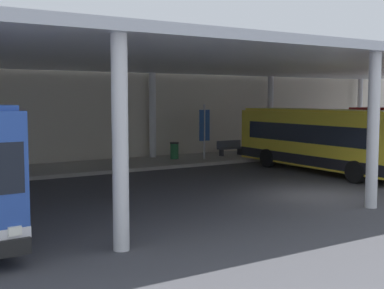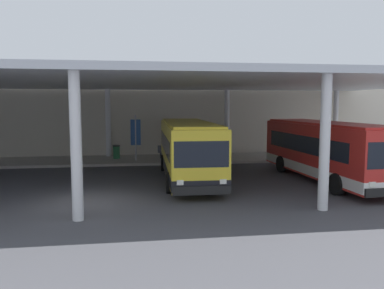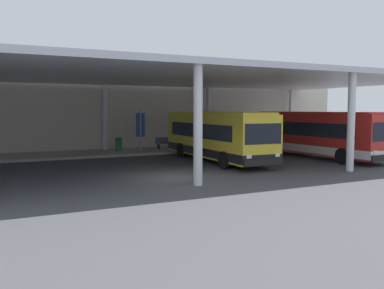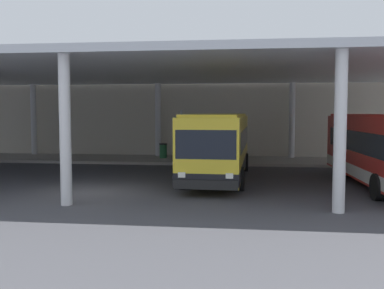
{
  "view_description": "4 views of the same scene",
  "coord_description": "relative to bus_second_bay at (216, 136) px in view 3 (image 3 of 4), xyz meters",
  "views": [
    {
      "loc": [
        -14.28,
        -13.82,
        3.71
      ],
      "look_at": [
        -2.48,
        5.06,
        1.71
      ],
      "focal_mm": 47.8,
      "sensor_mm": 36.0,
      "label": 1
    },
    {
      "loc": [
        2.08,
        -16.22,
        4.08
      ],
      "look_at": [
        5.25,
        5.37,
        1.82
      ],
      "focal_mm": 35.82,
      "sensor_mm": 36.0,
      "label": 2
    },
    {
      "loc": [
        -8.19,
        -18.4,
        3.35
      ],
      "look_at": [
        1.96,
        2.02,
        1.38
      ],
      "focal_mm": 38.37,
      "sensor_mm": 36.0,
      "label": 3
    },
    {
      "loc": [
        6.32,
        -17.26,
        3.26
      ],
      "look_at": [
        3.5,
        4.93,
        1.63
      ],
      "focal_mm": 41.6,
      "sensor_mm": 36.0,
      "label": 4
    }
  ],
  "objects": [
    {
      "name": "bench_waiting",
      "position": [
        -0.33,
        7.43,
        -0.99
      ],
      "size": [
        1.8,
        0.45,
        0.92
      ],
      "color": "#4C515B",
      "rests_on": "platform_kerb"
    },
    {
      "name": "platform_kerb",
      "position": [
        -4.88,
        7.36,
        -1.57
      ],
      "size": [
        42.0,
        4.5,
        0.18
      ],
      "primitive_type": "cube",
      "color": "#A39E93",
      "rests_on": "ground"
    },
    {
      "name": "banner_sign",
      "position": [
        -2.83,
        6.55,
        0.32
      ],
      "size": [
        0.7,
        0.12,
        3.2
      ],
      "color": "#B2B2B7",
      "rests_on": "platform_kerb"
    },
    {
      "name": "trash_bin",
      "position": [
        -4.23,
        7.62,
        -0.98
      ],
      "size": [
        0.52,
        0.52,
        0.98
      ],
      "color": "#236638",
      "rests_on": "platform_kerb"
    },
    {
      "name": "ground_plane",
      "position": [
        -4.88,
        -4.39,
        -1.66
      ],
      "size": [
        200.0,
        200.0,
        0.0
      ],
      "primitive_type": "plane",
      "color": "#47474C"
    },
    {
      "name": "bus_second_bay",
      "position": [
        0.0,
        0.0,
        0.0
      ],
      "size": [
        2.91,
        10.59,
        3.17
      ],
      "color": "yellow",
      "rests_on": "ground"
    },
    {
      "name": "canopy_shelter",
      "position": [
        -4.88,
        1.11,
        3.63
      ],
      "size": [
        40.0,
        17.0,
        5.55
      ],
      "color": "silver",
      "rests_on": "ground"
    },
    {
      "name": "station_building_facade",
      "position": [
        -4.88,
        10.61,
        1.64
      ],
      "size": [
        48.0,
        1.6,
        6.59
      ],
      "primitive_type": "cube",
      "color": "beige",
      "rests_on": "ground"
    },
    {
      "name": "bus_middle_bay",
      "position": [
        7.27,
        -1.4,
        0.0
      ],
      "size": [
        3.02,
        10.62,
        3.17
      ],
      "color": "red",
      "rests_on": "ground"
    }
  ]
}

